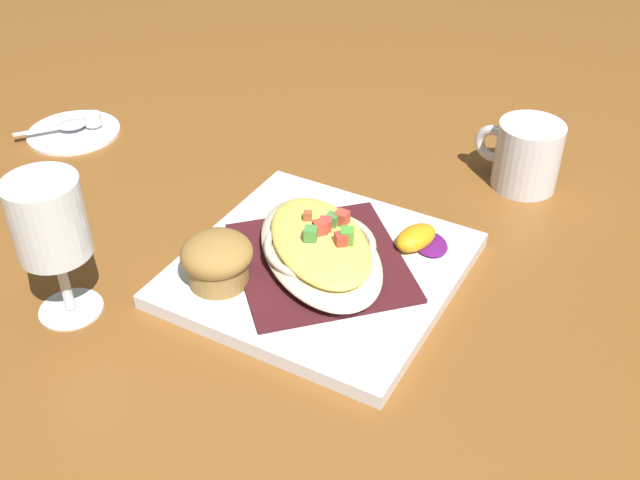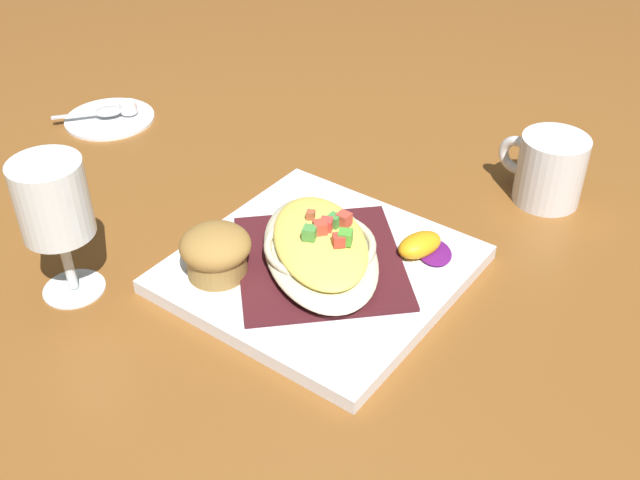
{
  "view_description": "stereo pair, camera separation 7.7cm",
  "coord_description": "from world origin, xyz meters",
  "px_view_note": "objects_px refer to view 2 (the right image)",
  "views": [
    {
      "loc": [
        -0.47,
        -0.4,
        0.51
      ],
      "look_at": [
        0.0,
        0.0,
        0.05
      ],
      "focal_mm": 42.9,
      "sensor_mm": 36.0,
      "label": 1
    },
    {
      "loc": [
        -0.42,
        -0.46,
        0.51
      ],
      "look_at": [
        0.0,
        0.0,
        0.05
      ],
      "focal_mm": 42.9,
      "sensor_mm": 36.0,
      "label": 2
    }
  ],
  "objects_px": {
    "muffin": "(216,251)",
    "spoon": "(105,112)",
    "coffee_mug": "(548,172)",
    "creamer_saucer": "(109,117)",
    "gratin_dish": "(320,247)",
    "stemmed_glass": "(54,207)",
    "creamer_cup_0": "(128,107)",
    "square_plate": "(320,269)",
    "orange_garnish": "(423,246)"
  },
  "relations": [
    {
      "from": "orange_garnish",
      "to": "creamer_saucer",
      "type": "xyz_separation_m",
      "value": [
        -0.08,
        0.52,
        -0.02
      ]
    },
    {
      "from": "orange_garnish",
      "to": "spoon",
      "type": "height_order",
      "value": "orange_garnish"
    },
    {
      "from": "muffin",
      "to": "orange_garnish",
      "type": "height_order",
      "value": "muffin"
    },
    {
      "from": "orange_garnish",
      "to": "stemmed_glass",
      "type": "bearing_deg",
      "value": 144.01
    },
    {
      "from": "gratin_dish",
      "to": "stemmed_glass",
      "type": "distance_m",
      "value": 0.26
    },
    {
      "from": "spoon",
      "to": "coffee_mug",
      "type": "bearing_deg",
      "value": -61.64
    },
    {
      "from": "creamer_cup_0",
      "to": "coffee_mug",
      "type": "bearing_deg",
      "value": -63.45
    },
    {
      "from": "square_plate",
      "to": "creamer_cup_0",
      "type": "relative_size",
      "value": 11.27
    },
    {
      "from": "muffin",
      "to": "orange_garnish",
      "type": "relative_size",
      "value": 1.06
    },
    {
      "from": "coffee_mug",
      "to": "creamer_saucer",
      "type": "height_order",
      "value": "coffee_mug"
    },
    {
      "from": "creamer_saucer",
      "to": "spoon",
      "type": "xyz_separation_m",
      "value": [
        -0.0,
        0.0,
        0.01
      ]
    },
    {
      "from": "orange_garnish",
      "to": "coffee_mug",
      "type": "height_order",
      "value": "coffee_mug"
    },
    {
      "from": "stemmed_glass",
      "to": "orange_garnish",
      "type": "bearing_deg",
      "value": -35.99
    },
    {
      "from": "muffin",
      "to": "creamer_saucer",
      "type": "height_order",
      "value": "muffin"
    },
    {
      "from": "stemmed_glass",
      "to": "muffin",
      "type": "bearing_deg",
      "value": -39.22
    },
    {
      "from": "square_plate",
      "to": "gratin_dish",
      "type": "bearing_deg",
      "value": -50.89
    },
    {
      "from": "gratin_dish",
      "to": "creamer_saucer",
      "type": "height_order",
      "value": "gratin_dish"
    },
    {
      "from": "gratin_dish",
      "to": "stemmed_glass",
      "type": "height_order",
      "value": "stemmed_glass"
    },
    {
      "from": "spoon",
      "to": "stemmed_glass",
      "type": "bearing_deg",
      "value": -124.62
    },
    {
      "from": "coffee_mug",
      "to": "creamer_saucer",
      "type": "xyz_separation_m",
      "value": [
        -0.28,
        0.53,
        -0.03
      ]
    },
    {
      "from": "muffin",
      "to": "spoon",
      "type": "height_order",
      "value": "muffin"
    },
    {
      "from": "coffee_mug",
      "to": "creamer_cup_0",
      "type": "relative_size",
      "value": 4.54
    },
    {
      "from": "creamer_saucer",
      "to": "spoon",
      "type": "bearing_deg",
      "value": 152.87
    },
    {
      "from": "orange_garnish",
      "to": "creamer_saucer",
      "type": "relative_size",
      "value": 0.54
    },
    {
      "from": "coffee_mug",
      "to": "creamer_cup_0",
      "type": "height_order",
      "value": "coffee_mug"
    },
    {
      "from": "square_plate",
      "to": "spoon",
      "type": "distance_m",
      "value": 0.46
    },
    {
      "from": "gratin_dish",
      "to": "muffin",
      "type": "relative_size",
      "value": 3.17
    },
    {
      "from": "square_plate",
      "to": "creamer_cup_0",
      "type": "xyz_separation_m",
      "value": [
        0.04,
        0.44,
        0.01
      ]
    },
    {
      "from": "stemmed_glass",
      "to": "spoon",
      "type": "relative_size",
      "value": 1.6
    },
    {
      "from": "spoon",
      "to": "creamer_cup_0",
      "type": "bearing_deg",
      "value": -27.13
    },
    {
      "from": "stemmed_glass",
      "to": "spoon",
      "type": "xyz_separation_m",
      "value": [
        0.21,
        0.31,
        -0.09
      ]
    },
    {
      "from": "spoon",
      "to": "gratin_dish",
      "type": "bearing_deg",
      "value": -91.12
    },
    {
      "from": "square_plate",
      "to": "spoon",
      "type": "xyz_separation_m",
      "value": [
        0.01,
        0.46,
        0.01
      ]
    },
    {
      "from": "creamer_saucer",
      "to": "stemmed_glass",
      "type": "bearing_deg",
      "value": -125.25
    },
    {
      "from": "creamer_saucer",
      "to": "coffee_mug",
      "type": "bearing_deg",
      "value": -61.86
    },
    {
      "from": "gratin_dish",
      "to": "creamer_saucer",
      "type": "distance_m",
      "value": 0.46
    },
    {
      "from": "muffin",
      "to": "gratin_dish",
      "type": "bearing_deg",
      "value": -33.58
    },
    {
      "from": "square_plate",
      "to": "creamer_saucer",
      "type": "relative_size",
      "value": 2.17
    },
    {
      "from": "square_plate",
      "to": "muffin",
      "type": "height_order",
      "value": "muffin"
    },
    {
      "from": "coffee_mug",
      "to": "spoon",
      "type": "xyz_separation_m",
      "value": [
        -0.29,
        0.53,
        -0.02
      ]
    },
    {
      "from": "square_plate",
      "to": "coffee_mug",
      "type": "xyz_separation_m",
      "value": [
        0.3,
        -0.07,
        0.03
      ]
    },
    {
      "from": "creamer_saucer",
      "to": "orange_garnish",
      "type": "bearing_deg",
      "value": -81.48
    },
    {
      "from": "spoon",
      "to": "muffin",
      "type": "bearing_deg",
      "value": -103.64
    },
    {
      "from": "stemmed_glass",
      "to": "spoon",
      "type": "height_order",
      "value": "stemmed_glass"
    },
    {
      "from": "coffee_mug",
      "to": "stemmed_glass",
      "type": "distance_m",
      "value": 0.55
    },
    {
      "from": "gratin_dish",
      "to": "muffin",
      "type": "distance_m",
      "value": 0.11
    },
    {
      "from": "muffin",
      "to": "creamer_cup_0",
      "type": "relative_size",
      "value": 3.0
    },
    {
      "from": "stemmed_glass",
      "to": "creamer_cup_0",
      "type": "xyz_separation_m",
      "value": [
        0.24,
        0.29,
        -0.09
      ]
    },
    {
      "from": "stemmed_glass",
      "to": "spoon",
      "type": "distance_m",
      "value": 0.38
    },
    {
      "from": "gratin_dish",
      "to": "creamer_cup_0",
      "type": "relative_size",
      "value": 9.53
    }
  ]
}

